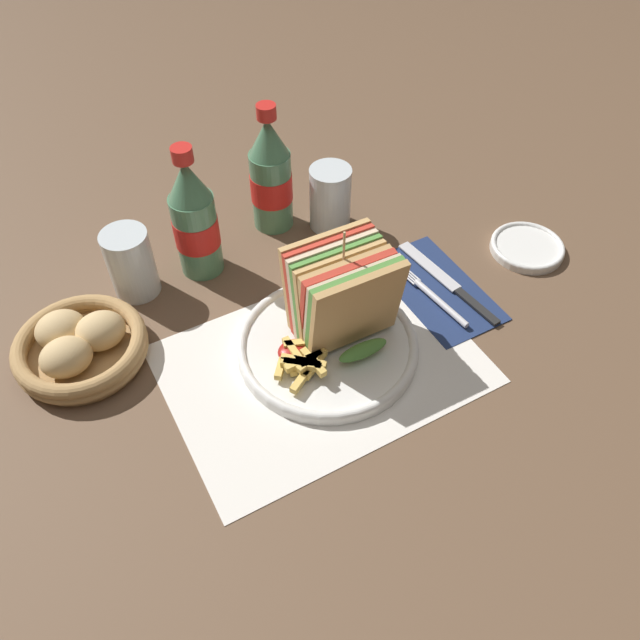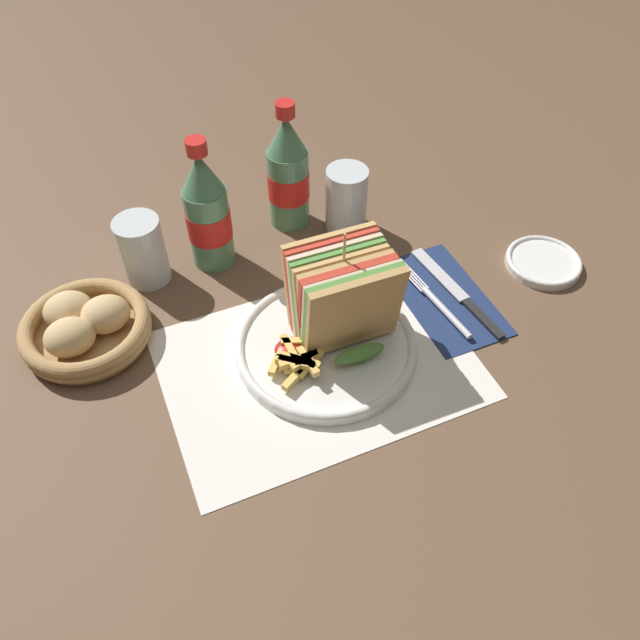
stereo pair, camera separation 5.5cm
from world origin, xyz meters
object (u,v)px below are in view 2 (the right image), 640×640
coke_bottle_near (207,213)px  coke_bottle_far (288,174)px  glass_near (346,203)px  glass_far (143,251)px  side_saucer (543,262)px  bread_basket (85,327)px  fork (440,305)px  knife (457,292)px  plate_main (326,346)px  club_sandwich (343,297)px

coke_bottle_near → coke_bottle_far: bearing=17.0°
glass_near → glass_far: bearing=179.1°
side_saucer → coke_bottle_near: bearing=155.2°
coke_bottle_near → side_saucer: coke_bottle_near is taller
bread_basket → side_saucer: bread_basket is taller
fork → coke_bottle_far: coke_bottle_far is taller
fork → knife: bearing=14.7°
plate_main → club_sandwich: size_ratio=1.44×
knife → glass_near: size_ratio=1.96×
side_saucer → coke_bottle_far: bearing=141.2°
club_sandwich → bread_basket: bearing=156.9°
glass_near → glass_far: same height
fork → coke_bottle_near: (-0.26, 0.22, 0.08)m
coke_bottle_far → glass_far: bearing=-170.1°
knife → coke_bottle_near: 0.37m
glass_far → side_saucer: (0.55, -0.21, -0.04)m
fork → bread_basket: size_ratio=1.02×
coke_bottle_near → glass_near: coke_bottle_near is taller
plate_main → fork: plate_main is taller
fork → side_saucer: bearing=-0.6°
bread_basket → plate_main: bearing=-26.9°
plate_main → side_saucer: size_ratio=2.14×
coke_bottle_far → glass_far: coke_bottle_far is taller
knife → club_sandwich: bearing=177.0°
coke_bottle_near → coke_bottle_far: 0.14m
bread_basket → side_saucer: (0.65, -0.12, -0.02)m
bread_basket → coke_bottle_far: bearing=20.8°
club_sandwich → glass_far: size_ratio=1.61×
glass_far → glass_near: bearing=-0.9°
club_sandwich → side_saucer: size_ratio=1.49×
plate_main → coke_bottle_far: (0.05, 0.27, 0.08)m
plate_main → bread_basket: size_ratio=1.40×
knife → fork: bearing=-165.3°
glass_far → bread_basket: 0.14m
knife → glass_far: (-0.39, 0.21, 0.04)m
fork → club_sandwich: bearing=172.2°
club_sandwich → side_saucer: 0.34m
club_sandwich → coke_bottle_near: bearing=116.8°
fork → coke_bottle_far: (-0.12, 0.27, 0.08)m
club_sandwich → glass_far: 0.30m
bread_basket → side_saucer: size_ratio=1.53×
coke_bottle_near → side_saucer: (0.45, -0.21, -0.08)m
plate_main → club_sandwich: bearing=22.1°
plate_main → bread_basket: bread_basket is taller
glass_near → bread_basket: 0.42m
glass_near → bread_basket: (-0.41, -0.08, -0.02)m
glass_near → bread_basket: size_ratio=0.60×
coke_bottle_near → glass_near: bearing=-1.2°
plate_main → bread_basket: (-0.28, 0.14, 0.01)m
coke_bottle_near → glass_far: size_ratio=2.00×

